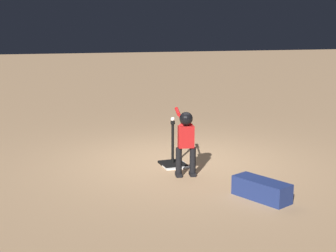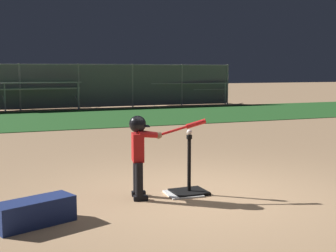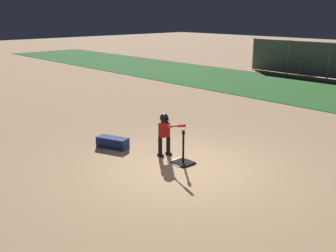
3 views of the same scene
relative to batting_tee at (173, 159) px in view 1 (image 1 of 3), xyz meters
The scene contains 6 objects.
ground_plane 0.29m from the batting_tee, 55.26° to the right, with size 90.00×90.00×0.00m, color tan.
home_plate 0.13m from the batting_tee, behind, with size 0.44×0.44×0.02m, color white.
batting_tee is the anchor object (origin of this frame).
batter_child 0.87m from the batting_tee, behind, with size 0.99×0.38×1.07m.
baseball 0.72m from the batting_tee, behind, with size 0.07×0.07×0.07m, color white.
equipment_bag 2.12m from the batting_tee, 164.94° to the right, with size 0.84×0.32×0.28m, color navy.
Camera 1 is at (-7.62, 3.11, 2.32)m, focal length 50.00 mm.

